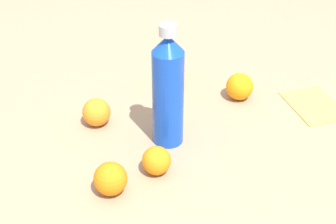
# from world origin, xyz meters

# --- Properties ---
(ground_plane) EXTENTS (2.40, 2.40, 0.00)m
(ground_plane) POSITION_xyz_m (0.00, 0.00, 0.00)
(ground_plane) COLOR #9E7F60
(water_bottle) EXTENTS (0.07, 0.07, 0.30)m
(water_bottle) POSITION_xyz_m (-0.04, -0.01, 0.14)
(water_bottle) COLOR blue
(water_bottle) RESTS_ON ground_plane
(orange_0) EXTENTS (0.07, 0.07, 0.07)m
(orange_0) POSITION_xyz_m (-0.23, -0.19, 0.03)
(orange_0) COLOR orange
(orange_0) RESTS_ON ground_plane
(orange_1) EXTENTS (0.07, 0.07, 0.07)m
(orange_1) POSITION_xyz_m (0.18, 0.03, 0.04)
(orange_1) COLOR orange
(orange_1) RESTS_ON ground_plane
(orange_2) EXTENTS (0.07, 0.07, 0.07)m
(orange_2) POSITION_xyz_m (0.04, -0.18, 0.03)
(orange_2) COLOR orange
(orange_2) RESTS_ON ground_plane
(orange_3) EXTENTS (0.07, 0.07, 0.07)m
(orange_3) POSITION_xyz_m (-0.30, -0.00, 0.04)
(orange_3) COLOR orange
(orange_3) RESTS_ON ground_plane
(orange_4) EXTENTS (0.06, 0.06, 0.06)m
(orange_4) POSITION_xyz_m (0.07, 0.05, 0.03)
(orange_4) COLOR orange
(orange_4) RESTS_ON ground_plane
(folded_napkin) EXTENTS (0.19, 0.20, 0.01)m
(folded_napkin) POSITION_xyz_m (-0.41, 0.17, 0.00)
(folded_napkin) COLOR #E5B24C
(folded_napkin) RESTS_ON ground_plane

